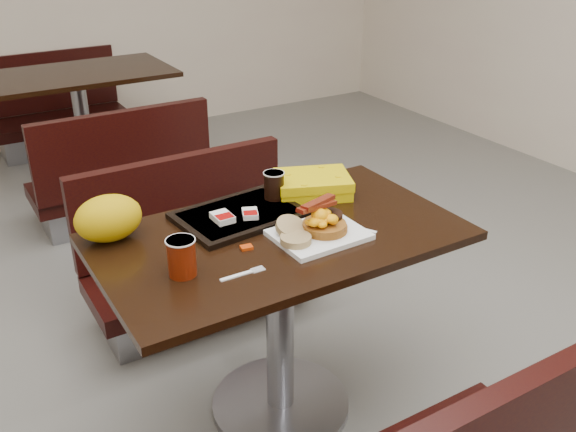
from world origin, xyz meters
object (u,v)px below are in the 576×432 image
bench_far_s (116,163)px  platter (319,235)px  table_far (84,128)px  tray (239,215)px  hashbrown_sleeve_left (222,217)px  table_near (280,326)px  paper_bag (108,218)px  coffee_cup_far (274,185)px  bench_near_n (200,248)px  clamshell (313,185)px  hashbrown_sleeve_right (250,214)px  pancake_stack (325,226)px  bench_far_n (59,105)px  knife (353,227)px  fork (236,276)px  coffee_cup_near (182,257)px

bench_far_s → platter: 2.03m
table_far → bench_far_s: 0.70m
bench_far_s → platter: platter is taller
tray → hashbrown_sleeve_left: 0.08m
table_near → paper_bag: 0.71m
bench_far_s → coffee_cup_far: bearing=-86.5°
bench_near_n → clamshell: bearing=-61.4°
table_far → platter: bearing=-88.0°
tray → hashbrown_sleeve_right: 0.05m
bench_far_s → pancake_stack: 2.04m
table_near → bench_far_n: (0.00, 3.30, -0.02)m
bench_far_s → knife: bearing=-83.4°
knife → hashbrown_sleeve_right: hashbrown_sleeve_right is taller
clamshell → paper_bag: bearing=-160.9°
bench_far_s → clamshell: bearing=-81.0°
bench_far_n → fork: 3.50m
platter → fork: bearing=-168.3°
table_far → hashbrown_sleeve_right: hashbrown_sleeve_right is taller
clamshell → table_near: bearing=-120.0°
bench_far_n → clamshell: size_ratio=3.69×
knife → clamshell: clamshell is taller
bench_far_n → platter: size_ratio=3.44×
bench_far_n → knife: 3.42m
tray → clamshell: bearing=0.6°
pancake_stack → clamshell: (0.15, 0.30, 0.00)m
coffee_cup_far → paper_bag: (-0.59, 0.03, 0.01)m
table_near → bench_far_n: bearing=90.0°
table_near → fork: size_ratio=8.39×
fork → clamshell: clamshell is taller
bench_far_s → pancake_stack: pancake_stack is taller
paper_bag → fork: bearing=-59.7°
pancake_stack → fork: pancake_stack is taller
fork → hashbrown_sleeve_right: size_ratio=2.04×
hashbrown_sleeve_right → clamshell: size_ratio=0.26×
table_far → hashbrown_sleeve_left: (-0.14, -2.45, 0.41)m
bench_far_n → clamshell: clamshell is taller
coffee_cup_near → hashbrown_sleeve_left: coffee_cup_near is taller
knife → paper_bag: paper_bag is taller
bench_near_n → fork: size_ratio=6.99×
hashbrown_sleeve_right → coffee_cup_far: (0.14, 0.09, 0.04)m
bench_far_s → hashbrown_sleeve_left: hashbrown_sleeve_left is taller
hashbrown_sleeve_left → paper_bag: bearing=163.9°
tray → hashbrown_sleeve_left: hashbrown_sleeve_left is taller
bench_far_s → tray: tray is taller
bench_near_n → knife: size_ratio=5.84×
clamshell → fork: bearing=-121.6°
hashbrown_sleeve_left → clamshell: clamshell is taller
table_near → pancake_stack: pancake_stack is taller
clamshell → paper_bag: (-0.76, 0.04, 0.04)m
pancake_stack → fork: bearing=-167.4°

